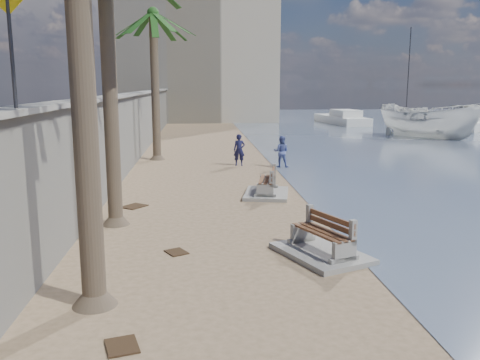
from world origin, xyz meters
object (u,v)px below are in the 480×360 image
yacht_near (472,125)px  sailboat_west (406,116)px  palm_back (153,15)px  boat_cruiser (429,119)px  bench_near (322,239)px  bench_far (267,184)px  yacht_far (341,120)px  person_b (281,150)px  person_a (239,148)px

yacht_near → sailboat_west: size_ratio=0.93×
palm_back → boat_cruiser: bearing=26.5°
bench_near → boat_cruiser: boat_cruiser is taller
bench_far → boat_cruiser: size_ratio=0.69×
yacht_far → boat_cruiser: bearing=-176.2°
bench_far → person_b: size_ratio=1.47×
bench_far → person_b: (1.60, 6.41, 0.45)m
bench_near → person_b: (1.21, 13.25, 0.45)m
person_a → yacht_near: 30.61m
yacht_near → yacht_far: 12.69m
sailboat_west → person_b: bearing=-121.1°
person_b → sailboat_west: bearing=-106.9°
person_a → yacht_far: bearing=70.1°
bench_near → person_b: size_ratio=1.57×
person_a → sailboat_west: 40.60m
yacht_far → person_a: bearing=148.6°
bench_near → boat_cruiser: 30.22m
boat_cruiser → person_b: bearing=-174.3°
bench_far → palm_back: (-4.73, 9.55, 7.16)m
person_a → yacht_far: size_ratio=0.19×
bench_near → bench_far: bearing=93.3°
bench_far → yacht_near: size_ratio=0.26×
bench_far → yacht_far: yacht_far is taller
palm_back → person_a: 8.30m
bench_far → person_a: (-0.43, 7.11, 0.49)m
boat_cruiser → bench_far: bearing=-166.1°
bench_near → palm_back: palm_back is taller
person_a → boat_cruiser: size_ratio=0.50×
bench_far → sailboat_west: bearing=61.3°
sailboat_west → person_a: bearing=-124.0°
palm_back → bench_near: bearing=-72.6°
sailboat_west → boat_cruiser: bearing=-108.5°
bench_far → boat_cruiser: boat_cruiser is taller
bench_far → boat_cruiser: bearing=52.1°
bench_near → palm_back: 18.61m
person_a → sailboat_west: bearing=61.6°
palm_back → yacht_near: 33.42m
palm_back → sailboat_west: size_ratio=0.80×
bench_near → bench_far: (-0.39, 6.84, -0.00)m
person_a → yacht_near: person_a is taller
bench_far → sailboat_west: (22.29, 40.76, -0.07)m
yacht_far → sailboat_west: bearing=-63.0°
bench_near → boat_cruiser: bearing=60.7°
bench_near → yacht_near: size_ratio=0.27×
person_b → yacht_near: bearing=-121.8°
bench_near → person_b: bearing=84.8°
bench_far → palm_back: size_ratio=0.30×
person_a → person_b: 2.15m
bench_far → boat_cruiser: (15.19, 19.49, 1.02)m
sailboat_west → bench_far: bearing=-118.7°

